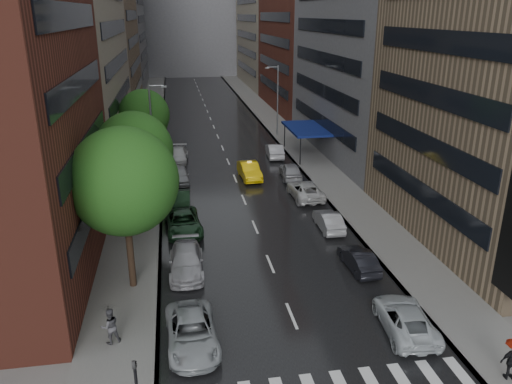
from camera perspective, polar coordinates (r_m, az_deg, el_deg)
ground at (r=24.68m, az=6.37°, el=-18.99°), size 220.00×220.00×0.00m
road at (r=70.35m, az=-4.70°, el=7.09°), size 14.00×140.00×0.01m
sidewalk_left at (r=70.17m, az=-12.09°, el=6.74°), size 4.00×140.00×0.15m
sidewalk_right at (r=71.63m, az=2.54°, el=7.42°), size 4.00×140.00×0.15m
buildings_left at (r=77.75m, az=-17.44°, el=19.39°), size 8.00×108.00×38.00m
buildings_right at (r=77.91m, az=6.22°, el=19.42°), size 8.05×109.10×36.00m
building_far at (r=136.52m, az=-7.62°, el=19.89°), size 40.00×14.00×32.00m
tree_near at (r=28.42m, az=-14.89°, el=1.16°), size 6.09×6.09×9.71m
tree_mid at (r=36.91m, az=-13.76°, el=4.64°), size 5.60×5.60×8.93m
tree_far at (r=52.43m, az=-12.68°, el=8.59°), size 5.17×5.17×8.25m
taxi at (r=48.99m, az=-0.75°, el=2.46°), size 1.97×4.96×1.61m
parked_cars_left at (r=38.52m, az=-8.36°, el=-2.81°), size 2.91×37.88×1.52m
parked_cars_right at (r=41.11m, az=6.80°, el=-1.26°), size 2.82×38.19×1.59m
ped_black_umbrella at (r=25.88m, az=-16.41°, el=-13.96°), size 1.10×0.98×2.09m
street_lamp_left at (r=49.57m, az=-11.74°, el=7.14°), size 1.74×0.22×9.00m
street_lamp_right at (r=65.66m, az=2.42°, el=10.57°), size 1.74×0.22×9.00m
awning at (r=56.73m, az=5.74°, el=7.21°), size 4.00×8.00×3.12m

